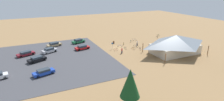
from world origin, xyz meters
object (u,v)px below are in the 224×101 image
bicycle_purple_front_row (140,49)px  bicycle_orange_back_row (133,48)px  car_red_inner_stall (82,47)px  pine_mideast (130,83)px  car_green_back_corner (78,41)px  bike_pavilion (175,43)px  car_blue_mid_lot (44,72)px  car_tan_second_row (54,44)px  trash_bin (114,42)px  car_silver_end_stall (49,50)px  bicycle_teal_yard_right (131,41)px  bicycle_green_lone_west (158,35)px  bicycle_silver_near_porch (136,46)px  visitor_crossing_yard (122,50)px  car_maroon_near_entry (26,54)px  visitor_at_bikes (137,43)px  lot_sign (112,45)px  bicycle_white_yard_left (135,40)px  bicycle_red_by_bin (116,49)px  bicycle_yellow_yard_center (124,44)px  car_black_aisle_side (37,59)px  bicycle_black_yard_front (157,37)px  bicycle_teal_edge_south (125,48)px  bicycle_blue_edge_north (120,46)px

bicycle_purple_front_row → bicycle_orange_back_row: bicycle_purple_front_row is taller
bicycle_orange_back_row → car_red_inner_stall: size_ratio=0.36×
pine_mideast → car_green_back_corner: bearing=-93.5°
bike_pavilion → car_blue_mid_lot: size_ratio=3.28×
pine_mideast → car_green_back_corner: (-2.43, -39.26, -3.69)m
car_tan_second_row → car_blue_mid_lot: bearing=75.7°
trash_bin → car_green_back_corner: size_ratio=0.19×
car_silver_end_stall → bicycle_teal_yard_right: bearing=178.6°
bicycle_orange_back_row → bicycle_green_lone_west: 20.82m
bicycle_silver_near_porch → car_tan_second_row: car_tan_second_row is taller
visitor_crossing_yard → car_maroon_near_entry: bearing=-20.5°
visitor_at_bikes → lot_sign: bearing=0.1°
bicycle_teal_yard_right → bicycle_white_yard_left: bearing=-152.3°
bicycle_red_by_bin → car_red_inner_stall: car_red_inner_stall is taller
bicycle_yellow_yard_center → bicycle_silver_near_porch: (-2.47, 3.86, -0.00)m
car_maroon_near_entry → bike_pavilion: bearing=158.1°
trash_bin → car_tan_second_row: bearing=-15.3°
car_maroon_near_entry → car_red_inner_stall: bearing=175.8°
bicycle_red_by_bin → car_black_aisle_side: bearing=-1.9°
car_tan_second_row → car_green_back_corner: bearing=-176.8°
bicycle_red_by_bin → bicycle_black_yard_front: bearing=-161.3°
bicycle_teal_edge_south → bicycle_red_by_bin: size_ratio=1.01×
car_silver_end_stall → bicycle_purple_front_row: bearing=160.8°
car_red_inner_stall → bicycle_white_yard_left: bearing=-175.2°
bicycle_white_yard_left → bicycle_silver_near_porch: bearing=61.7°
lot_sign → car_maroon_near_entry: (24.67, -4.81, -0.70)m
car_blue_mid_lot → car_green_back_corner: bearing=-122.7°
car_tan_second_row → visitor_at_bikes: 27.37m
car_red_inner_stall → visitor_at_bikes: size_ratio=2.84×
bicycle_yellow_yard_center → car_black_aisle_side: bearing=7.5°
bicycle_teal_yard_right → car_silver_end_stall: size_ratio=0.28×
bicycle_purple_front_row → car_tan_second_row: 27.95m
lot_sign → pine_mideast: 30.19m
trash_bin → car_maroon_near_entry: (27.69, 0.53, 0.26)m
bicycle_blue_edge_north → visitor_at_bikes: (-5.89, 1.06, 0.52)m
bicycle_yellow_yard_center → bicycle_white_yard_left: size_ratio=0.88×
bicycle_black_yard_front → car_black_aisle_side: bearing=8.4°
bicycle_teal_edge_south → bicycle_purple_front_row: size_ratio=1.08×
bicycle_white_yard_left → car_green_back_corner: size_ratio=0.34×
car_red_inner_stall → visitor_crossing_yard: 12.67m
bicycle_green_lone_west → car_red_inner_stall: bearing=6.5°
bicycle_teal_yard_right → visitor_at_bikes: visitor_at_bikes is taller
bicycle_yellow_yard_center → bicycle_green_lone_west: bicycle_yellow_yard_center is taller
bicycle_purple_front_row → car_red_inner_stall: bearing=-25.9°
bicycle_white_yard_left → car_red_inner_stall: bearing=4.8°
bicycle_teal_edge_south → visitor_crossing_yard: 4.19m
bike_pavilion → visitor_at_bikes: 12.76m
bicycle_blue_edge_north → bicycle_red_by_bin: (2.96, 2.91, 0.03)m
car_green_back_corner → visitor_crossing_yard: bearing=118.9°
bicycle_purple_front_row → bicycle_red_by_bin: bicycle_red_by_bin is taller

